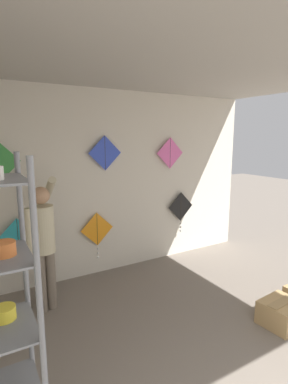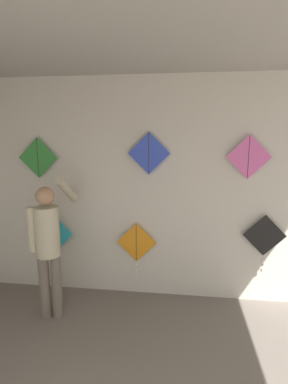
% 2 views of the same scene
% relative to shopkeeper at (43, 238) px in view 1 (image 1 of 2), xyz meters
% --- Properties ---
extents(back_panel, '(5.47, 0.06, 2.80)m').
position_rel_shopkeeper_xyz_m(back_panel, '(1.02, 0.68, 0.47)').
color(back_panel, beige).
rests_on(back_panel, ground).
extents(ceiling_slab, '(5.47, 4.90, 0.04)m').
position_rel_shopkeeper_xyz_m(ceiling_slab, '(1.02, -1.40, 1.89)').
color(ceiling_slab, '#A8A399').
extents(shopkeeper, '(0.40, 0.62, 1.65)m').
position_rel_shopkeeper_xyz_m(shopkeeper, '(0.00, 0.00, 0.00)').
color(shopkeeper, '#726656').
rests_on(shopkeeper, ground).
extents(cardboard_box, '(0.48, 0.42, 0.28)m').
position_rel_shopkeeper_xyz_m(cardboard_box, '(2.24, -1.65, -0.79)').
color(cardboard_box, tan).
rests_on(cardboard_box, ground).
extents(kite_0, '(0.52, 0.01, 0.52)m').
position_rel_shopkeeper_xyz_m(kite_0, '(-0.21, 0.59, -0.13)').
color(kite_0, '#28B2C6').
extents(kite_1, '(0.52, 0.04, 0.72)m').
position_rel_shopkeeper_xyz_m(kite_1, '(0.91, 0.59, -0.24)').
color(kite_1, orange).
extents(kite_2, '(0.52, 0.04, 0.72)m').
position_rel_shopkeeper_xyz_m(kite_2, '(2.48, 0.59, -0.08)').
color(kite_2, black).
extents(kite_4, '(0.52, 0.01, 0.52)m').
position_rel_shopkeeper_xyz_m(kite_4, '(1.07, 0.59, 0.95)').
color(kite_4, blue).
extents(kite_5, '(0.52, 0.01, 0.52)m').
position_rel_shopkeeper_xyz_m(kite_5, '(2.24, 0.59, 0.91)').
color(kite_5, pink).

